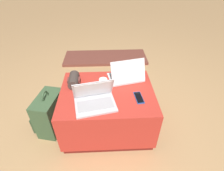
% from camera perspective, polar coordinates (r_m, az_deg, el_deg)
% --- Properties ---
extents(ground_plane, '(14.00, 14.00, 0.00)m').
position_cam_1_polar(ground_plane, '(1.93, -1.39, -12.64)').
color(ground_plane, tan).
extents(ottoman, '(0.87, 0.67, 0.46)m').
position_cam_1_polar(ottoman, '(1.76, -1.50, -7.76)').
color(ottoman, maroon).
rests_on(ottoman, ground_plane).
extents(laptop_near, '(0.37, 0.30, 0.23)m').
position_cam_1_polar(laptop_near, '(1.46, -5.69, -4.53)').
color(laptop_near, '#B7B7BC').
rests_on(laptop_near, ottoman).
extents(laptop_far, '(0.37, 0.29, 0.23)m').
position_cam_1_polar(laptop_far, '(1.73, 4.71, 3.31)').
color(laptop_far, silver).
rests_on(laptop_far, ottoman).
extents(cell_phone, '(0.08, 0.16, 0.01)m').
position_cam_1_polar(cell_phone, '(1.55, 8.75, -3.92)').
color(cell_phone, '#1E4C9E').
rests_on(cell_phone, ottoman).
extents(backpack, '(0.30, 0.38, 0.48)m').
position_cam_1_polar(backpack, '(1.88, -19.82, -8.69)').
color(backpack, '#385133').
rests_on(backpack, ground_plane).
extents(wrist_brace, '(0.12, 0.20, 0.09)m').
position_cam_1_polar(wrist_brace, '(1.71, -12.38, 1.78)').
color(wrist_brace, '#3D332D').
rests_on(wrist_brace, ottoman).
extents(coffee_mug, '(0.11, 0.08, 0.09)m').
position_cam_1_polar(coffee_mug, '(1.63, -2.74, 0.80)').
color(coffee_mug, white).
rests_on(coffee_mug, ottoman).
extents(fireplace_hearth, '(1.40, 0.50, 0.04)m').
position_cam_1_polar(fireplace_hearth, '(3.07, -2.15, 9.09)').
color(fireplace_hearth, brown).
rests_on(fireplace_hearth, ground_plane).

